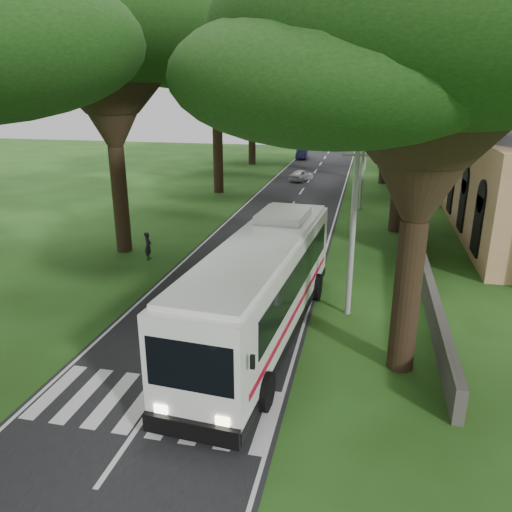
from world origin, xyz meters
name	(u,v)px	position (x,y,z in m)	size (l,w,h in m)	color
ground	(177,371)	(0.00, 0.00, 0.00)	(140.00, 140.00, 0.00)	#213F12
road	(290,208)	(0.00, 25.00, 0.01)	(8.00, 120.00, 0.04)	black
crosswalk	(154,405)	(0.00, -2.00, 0.00)	(8.00, 3.00, 0.01)	silver
property_wall	(407,209)	(9.00, 24.00, 0.60)	(0.35, 50.00, 1.20)	#383533
pole_near	(353,220)	(5.50, 6.00, 4.18)	(1.60, 0.24, 8.00)	gray
pole_mid	(363,156)	(5.50, 26.00, 4.18)	(1.60, 0.24, 8.00)	gray
pole_far	(367,134)	(5.50, 46.00, 4.18)	(1.60, 0.24, 8.00)	gray
tree_l_mida	(105,23)	(-8.00, 12.00, 12.47)	(15.74, 15.74, 15.90)	black
tree_l_midb	(216,52)	(-7.50, 30.00, 12.15)	(13.70, 13.70, 15.22)	black
tree_l_far	(252,77)	(-8.50, 48.00, 10.42)	(15.77, 15.77, 13.83)	black
tree_r_near	(434,40)	(7.50, 2.00, 10.59)	(13.03, 13.03, 13.50)	black
tree_r_mida	(411,57)	(8.00, 20.00, 11.06)	(13.74, 13.74, 14.11)	black
tree_r_midb	(394,48)	(7.50, 38.00, 12.77)	(13.55, 13.55, 15.83)	black
tree_r_far	(396,63)	(8.50, 56.00, 12.21)	(14.85, 14.85, 15.48)	black
coach_bus	(262,286)	(2.30, 3.20, 2.13)	(3.89, 13.56, 3.95)	white
distant_car_a	(301,175)	(-0.80, 37.40, 0.62)	(1.40, 3.47, 1.18)	silver
distant_car_b	(302,153)	(-3.00, 54.37, 0.71)	(1.43, 4.10, 1.35)	navy
pedestrian	(148,246)	(-5.89, 10.79, 0.80)	(0.58, 0.38, 1.60)	black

